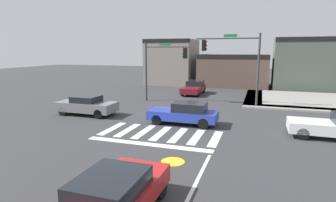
{
  "coord_description": "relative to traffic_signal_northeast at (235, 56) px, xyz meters",
  "views": [
    {
      "loc": [
        5.29,
        -19.08,
        4.74
      ],
      "look_at": [
        -0.9,
        -0.46,
        1.16
      ],
      "focal_mm": 29.69,
      "sensor_mm": 36.0,
      "label": 1
    }
  ],
  "objects": [
    {
      "name": "car_gray",
      "position": [
        -9.98,
        -6.96,
        -3.55
      ],
      "size": [
        4.42,
        1.86,
        1.42
      ],
      "rotation": [
        0.0,
        0.0,
        3.14
      ],
      "color": "slate",
      "rests_on": "ground_plane"
    },
    {
      "name": "storefront_row",
      "position": [
        -0.44,
        13.89,
        -1.41
      ],
      "size": [
        25.23,
        6.53,
        6.26
      ],
      "color": "gray",
      "rests_on": "ground_plane"
    },
    {
      "name": "crosswalk_near",
      "position": [
        -3.14,
        -9.67,
        -4.27
      ],
      "size": [
        6.82,
        2.89,
        0.01
      ],
      "color": "silver",
      "rests_on": "ground_plane"
    },
    {
      "name": "car_blue",
      "position": [
        -2.38,
        -7.22,
        -3.55
      ],
      "size": [
        4.47,
        1.75,
        1.44
      ],
      "rotation": [
        0.0,
        0.0,
        3.14
      ],
      "color": "#23389E",
      "rests_on": "ground_plane"
    },
    {
      "name": "ground_plane",
      "position": [
        -3.14,
        -5.17,
        -4.27
      ],
      "size": [
        120.0,
        120.0,
        0.0
      ],
      "primitive_type": "plane",
      "color": "#353538"
    },
    {
      "name": "curb_corner_northeast",
      "position": [
        5.35,
        4.25,
        -4.2
      ],
      "size": [
        10.0,
        10.6,
        0.15
      ],
      "color": "gray",
      "rests_on": "ground_plane"
    },
    {
      "name": "traffic_signal_northeast",
      "position": [
        0.0,
        0.0,
        0.0
      ],
      "size": [
        5.36,
        0.32,
        6.15
      ],
      "rotation": [
        0.0,
        0.0,
        3.14
      ],
      "color": "#383A3D",
      "rests_on": "ground_plane"
    },
    {
      "name": "traffic_signal_northwest",
      "position": [
        -6.44,
        0.07,
        -0.5
      ],
      "size": [
        4.32,
        0.32,
        5.46
      ],
      "color": "#383A3D",
      "rests_on": "ground_plane"
    },
    {
      "name": "car_maroon",
      "position": [
        -4.71,
        5.41,
        -3.56
      ],
      "size": [
        1.89,
        4.55,
        1.41
      ],
      "rotation": [
        0.0,
        0.0,
        -1.57
      ],
      "color": "maroon",
      "rests_on": "ground_plane"
    },
    {
      "name": "bike_detector_marking",
      "position": [
        -1.24,
        -13.42,
        -4.27
      ],
      "size": [
        1.03,
        1.03,
        0.01
      ],
      "color": "yellow",
      "rests_on": "ground_plane"
    },
    {
      "name": "car_red",
      "position": [
        -1.55,
        -17.88,
        -3.53
      ],
      "size": [
        1.89,
        4.15,
        1.41
      ],
      "rotation": [
        0.0,
        0.0,
        1.57
      ],
      "color": "red",
      "rests_on": "ground_plane"
    }
  ]
}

